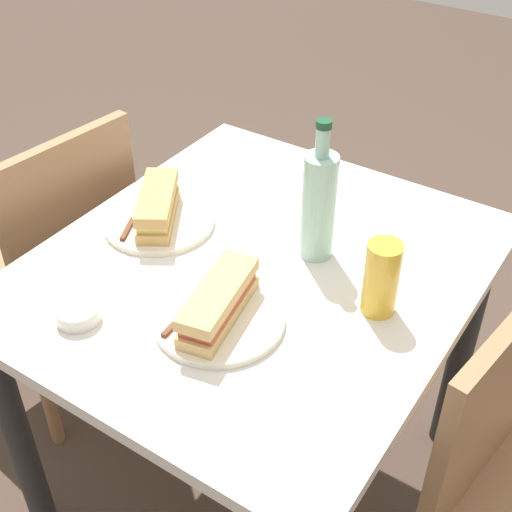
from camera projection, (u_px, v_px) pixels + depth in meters
The scene contains 12 objects.
ground_plane at pixel (256, 479), 1.87m from camera, with size 8.00×8.00×0.00m, color #47382D.
dining_table at pixel (256, 310), 1.49m from camera, with size 0.94×0.84×0.74m.
chair_far at pixel (59, 255), 1.82m from camera, with size 0.44×0.44×0.88m.
plate_near at pixel (160, 220), 1.53m from camera, with size 0.24×0.24×0.01m, color silver.
baguette_sandwich_near at pixel (159, 205), 1.50m from camera, with size 0.21×0.17×0.07m.
knife_near at pixel (133, 219), 1.51m from camera, with size 0.17×0.08×0.01m.
plate_far at pixel (219, 319), 1.28m from camera, with size 0.24×0.24×0.01m, color silver.
baguette_sandwich_far at pixel (218, 302), 1.25m from camera, with size 0.23×0.11×0.07m.
knife_far at pixel (189, 311), 1.28m from camera, with size 0.18×0.02×0.01m.
water_bottle at pixel (319, 204), 1.37m from camera, with size 0.07×0.07×0.30m.
beer_glass at pixel (381, 278), 1.26m from camera, with size 0.07×0.07×0.15m, color gold.
olive_bowl at pixel (78, 313), 1.28m from camera, with size 0.08×0.08×0.03m, color silver.
Camera 1 is at (-0.93, -0.62, 1.62)m, focal length 48.79 mm.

